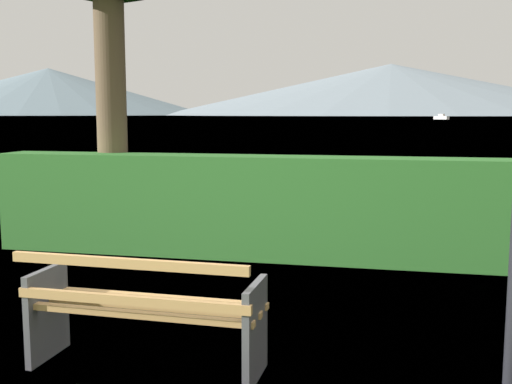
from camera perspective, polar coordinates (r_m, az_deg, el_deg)
ground_plane at (r=4.64m, az=-9.94°, el=-15.69°), size 1400.00×1400.00×0.00m
water_surface at (r=312.91m, az=12.18°, el=6.85°), size 620.00×620.00×0.00m
park_bench at (r=4.44m, az=-10.38°, el=-10.92°), size 1.69×0.62×0.87m
hedge_row at (r=7.69m, az=-0.19°, el=-1.39°), size 6.79×0.61×1.28m
sailboat_mid at (r=185.44m, az=16.87°, el=6.66°), size 4.37×3.73×1.60m
distant_hills at (r=580.95m, az=12.56°, el=9.39°), size 931.84×428.98×54.78m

